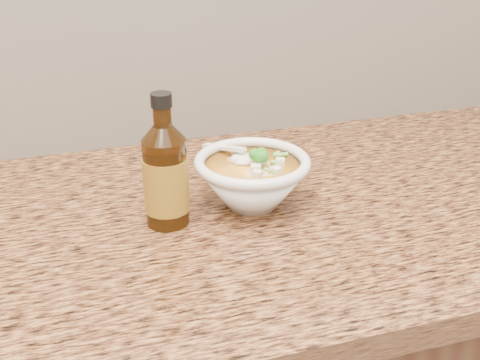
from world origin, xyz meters
name	(u,v)px	position (x,y,z in m)	size (l,w,h in m)	color
counter_slab	(89,240)	(0.00, 1.68, 0.88)	(4.00, 0.68, 0.04)	#9B6738
soup_bowl	(252,181)	(0.25, 1.67, 0.94)	(0.18, 0.20, 0.10)	white
hot_sauce_bottle	(166,176)	(0.12, 1.66, 0.98)	(0.07, 0.07, 0.20)	#3C2008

